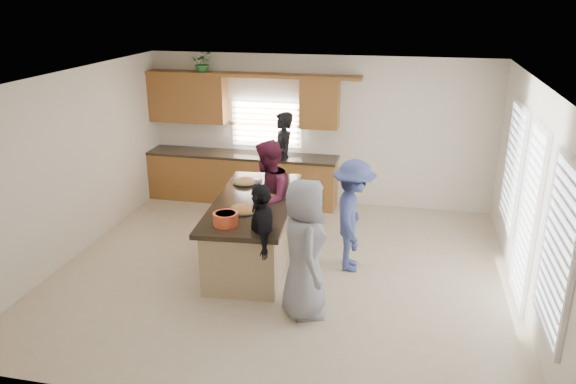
% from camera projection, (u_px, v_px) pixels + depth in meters
% --- Properties ---
extents(floor, '(6.50, 6.50, 0.00)m').
position_uv_depth(floor, '(283.00, 270.00, 8.25)').
color(floor, beige).
rests_on(floor, ground).
extents(room_shell, '(6.52, 6.02, 2.81)m').
position_uv_depth(room_shell, '(282.00, 145.00, 7.61)').
color(room_shell, silver).
rests_on(room_shell, ground).
extents(back_cabinetry, '(4.08, 0.66, 2.46)m').
position_uv_depth(back_cabinetry, '(240.00, 155.00, 10.76)').
color(back_cabinetry, '#98622C').
rests_on(back_cabinetry, ground).
extents(right_wall_glazing, '(0.06, 4.00, 2.25)m').
position_uv_depth(right_wall_glazing, '(530.00, 205.00, 7.03)').
color(right_wall_glazing, white).
rests_on(right_wall_glazing, ground).
extents(island, '(1.37, 2.79, 0.95)m').
position_uv_depth(island, '(254.00, 231.00, 8.48)').
color(island, tan).
rests_on(island, ground).
extents(platter_front, '(0.42, 0.42, 0.17)m').
position_uv_depth(platter_front, '(242.00, 210.00, 7.86)').
color(platter_front, black).
rests_on(platter_front, island).
extents(platter_mid, '(0.39, 0.39, 0.16)m').
position_uv_depth(platter_mid, '(269.00, 195.00, 8.45)').
color(platter_mid, black).
rests_on(platter_mid, island).
extents(platter_back, '(0.39, 0.39, 0.16)m').
position_uv_depth(platter_back, '(245.00, 182.00, 9.01)').
color(platter_back, black).
rests_on(platter_back, island).
extents(salad_bowl, '(0.33, 0.33, 0.17)m').
position_uv_depth(salad_bowl, '(226.00, 218.00, 7.41)').
color(salad_bowl, '#E6502A').
rests_on(salad_bowl, island).
extents(clear_cup, '(0.09, 0.09, 0.11)m').
position_uv_depth(clear_cup, '(268.00, 220.00, 7.43)').
color(clear_cup, white).
rests_on(clear_cup, island).
extents(plate_stack, '(0.21, 0.21, 0.04)m').
position_uv_depth(plate_stack, '(256.00, 179.00, 9.17)').
color(plate_stack, '#AC81BC').
rests_on(plate_stack, island).
extents(flower_vase, '(0.14, 0.14, 0.41)m').
position_uv_depth(flower_vase, '(271.00, 165.00, 9.29)').
color(flower_vase, silver).
rests_on(flower_vase, island).
extents(potted_plant, '(0.48, 0.44, 0.44)m').
position_uv_depth(potted_plant, '(203.00, 63.00, 10.40)').
color(potted_plant, '#2F7531').
rests_on(potted_plant, back_cabinetry).
extents(woman_left_back, '(0.66, 0.78, 1.81)m').
position_uv_depth(woman_left_back, '(283.00, 160.00, 10.46)').
color(woman_left_back, black).
rests_on(woman_left_back, ground).
extents(woman_left_mid, '(0.71, 0.90, 1.81)m').
position_uv_depth(woman_left_mid, '(268.00, 199.00, 8.49)').
color(woman_left_mid, '#581A30').
rests_on(woman_left_mid, ground).
extents(woman_left_front, '(0.65, 0.99, 1.57)m').
position_uv_depth(woman_left_front, '(262.00, 240.00, 7.37)').
color(woman_left_front, black).
rests_on(woman_left_front, ground).
extents(woman_right_back, '(0.71, 1.12, 1.66)m').
position_uv_depth(woman_right_back, '(353.00, 216.00, 8.05)').
color(woman_right_back, '#3A457F').
rests_on(woman_right_back, ground).
extents(woman_right_front, '(0.83, 1.01, 1.79)m').
position_uv_depth(woman_right_front, '(304.00, 249.00, 6.87)').
color(woman_right_front, gray).
rests_on(woman_right_front, ground).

